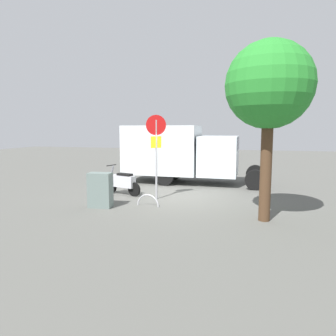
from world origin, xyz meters
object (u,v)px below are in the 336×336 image
Objects in this scene: box_truck_near at (181,151)px; bike_rack_hoop at (148,206)px; utility_cabinet at (100,190)px; motorcycle at (123,182)px; street_tree at (269,87)px; stop_sign at (156,143)px.

bike_rack_hoop is at bearing -89.95° from box_truck_near.
bike_rack_hoop is (-1.52, -0.59, -0.60)m from utility_cabinet.
motorcycle reaches higher than bike_rack_hoop.
motorcycle is 2.30m from bike_rack_hoop.
motorcycle is at bearing -43.80° from bike_rack_hoop.
motorcycle is at bearing -22.80° from street_tree.
box_truck_near is 1.34× the size of street_tree.
street_tree is 6.06× the size of bike_rack_hoop.
stop_sign is at bearing -87.99° from bike_rack_hoop.
utility_cabinet is (1.56, 5.56, -0.98)m from box_truck_near.
stop_sign is at bearing -130.89° from utility_cabinet.
box_truck_near is 7.26m from street_tree.
utility_cabinet is 1.74m from bike_rack_hoop.
bike_rack_hoop is (-1.61, 1.55, -0.52)m from motorcycle.
bike_rack_hoop is at bearing -11.08° from street_tree.
stop_sign reaches higher than box_truck_near.
motorcycle is 0.34× the size of street_tree.
box_truck_near is 3.89m from stop_sign.
stop_sign is 2.74m from utility_cabinet.
motorcycle is at bearing -14.91° from stop_sign.
street_tree is 5.52m from bike_rack_hoop.
street_tree reaches higher than box_truck_near.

